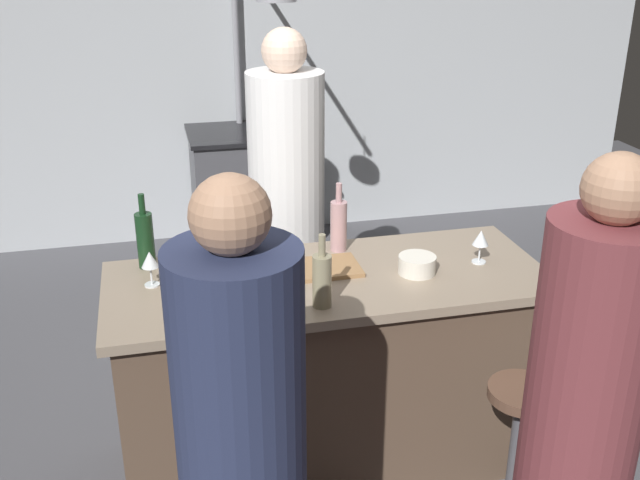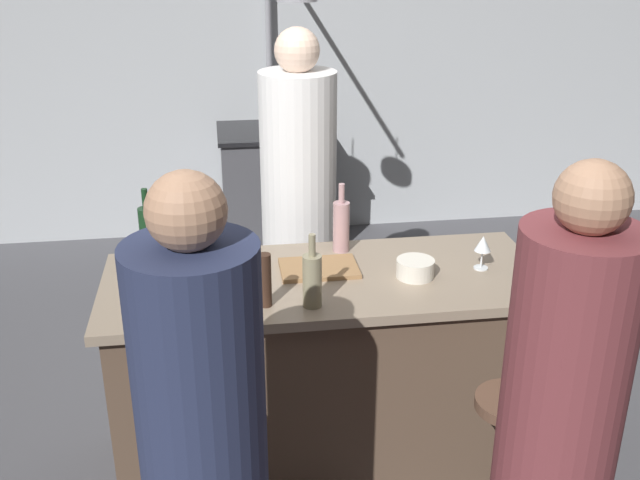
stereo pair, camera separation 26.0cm
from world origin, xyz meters
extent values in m
plane|color=#4C4C51|center=(0.00, 0.00, 0.00)|extent=(9.00, 9.00, 0.00)
cube|color=#B2B7BC|center=(0.00, 2.85, 1.30)|extent=(6.40, 0.16, 2.60)
cube|color=brown|center=(0.00, 0.00, 0.43)|extent=(1.72, 0.66, 0.86)
cube|color=gray|center=(0.00, 0.00, 0.88)|extent=(1.80, 0.72, 0.04)
cube|color=#47474C|center=(0.00, 2.45, 0.43)|extent=(0.76, 0.60, 0.86)
cube|color=black|center=(0.00, 2.45, 0.88)|extent=(0.80, 0.64, 0.03)
cylinder|color=white|center=(-0.01, 0.82, 0.79)|extent=(0.38, 0.38, 1.59)
sphere|color=beige|center=(-0.01, 0.82, 1.68)|extent=(0.22, 0.22, 0.22)
cylinder|color=brown|center=(-0.48, -0.62, 0.66)|extent=(0.26, 0.26, 0.04)
sphere|color=tan|center=(-0.49, -0.98, 1.58)|extent=(0.20, 0.20, 0.20)
cylinder|color=#4C4C51|center=(0.57, -0.62, 0.33)|extent=(0.06, 0.06, 0.62)
cylinder|color=brown|center=(0.57, -0.62, 0.66)|extent=(0.26, 0.26, 0.04)
cylinder|color=brown|center=(0.54, -1.00, 0.74)|extent=(0.35, 0.35, 1.48)
sphere|color=tan|center=(0.54, -1.00, 1.57)|extent=(0.20, 0.20, 0.20)
cylinder|color=gray|center=(0.00, 2.70, 1.07)|extent=(0.04, 0.04, 2.15)
cube|color=#997047|center=(-0.02, 0.07, 0.91)|extent=(0.32, 0.22, 0.02)
cylinder|color=#382319|center=(-0.26, -0.21, 1.01)|extent=(0.05, 0.05, 0.21)
cylinder|color=#B78C8E|center=(0.11, 0.25, 1.01)|extent=(0.07, 0.07, 0.22)
cylinder|color=#B78C8E|center=(0.11, 0.25, 1.17)|extent=(0.03, 0.03, 0.08)
cylinder|color=brown|center=(-0.50, -0.15, 1.00)|extent=(0.07, 0.07, 0.21)
cylinder|color=brown|center=(-0.50, -0.15, 1.15)|extent=(0.03, 0.03, 0.08)
cylinder|color=#143319|center=(-0.71, 0.27, 1.02)|extent=(0.07, 0.07, 0.24)
cylinder|color=#143319|center=(-0.71, 0.27, 1.18)|extent=(0.03, 0.03, 0.08)
cylinder|color=gray|center=(-0.09, -0.24, 1.00)|extent=(0.07, 0.07, 0.20)
cylinder|color=gray|center=(-0.09, -0.24, 1.15)|extent=(0.03, 0.03, 0.08)
cylinder|color=silver|center=(-0.35, -0.16, 0.90)|extent=(0.06, 0.06, 0.01)
cylinder|color=silver|center=(-0.35, -0.16, 0.94)|extent=(0.01, 0.01, 0.07)
cone|color=silver|center=(-0.35, -0.16, 1.01)|extent=(0.07, 0.07, 0.06)
cylinder|color=silver|center=(0.65, -0.01, 0.90)|extent=(0.06, 0.06, 0.01)
cylinder|color=silver|center=(0.65, -0.01, 0.94)|extent=(0.01, 0.01, 0.07)
cone|color=silver|center=(0.65, -0.01, 1.01)|extent=(0.07, 0.07, 0.06)
cylinder|color=silver|center=(-0.70, 0.08, 0.90)|extent=(0.06, 0.06, 0.01)
cylinder|color=silver|center=(-0.70, 0.08, 0.94)|extent=(0.01, 0.01, 0.07)
cone|color=silver|center=(-0.70, 0.08, 1.01)|extent=(0.07, 0.07, 0.06)
cylinder|color=silver|center=(0.36, -0.05, 0.94)|extent=(0.15, 0.15, 0.07)
cylinder|color=brown|center=(-0.51, 0.00, 0.93)|extent=(0.15, 0.15, 0.06)
camera|label=1|loc=(-0.66, -2.64, 2.21)|focal=41.60mm
camera|label=2|loc=(-0.41, -2.68, 2.21)|focal=41.60mm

